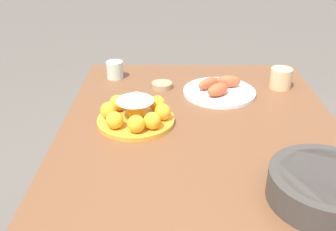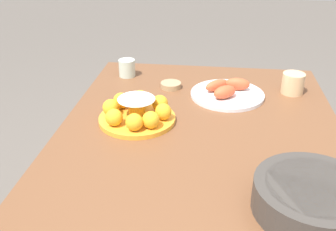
{
  "view_description": "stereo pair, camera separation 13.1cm",
  "coord_description": "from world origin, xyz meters",
  "px_view_note": "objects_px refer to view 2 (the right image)",
  "views": [
    {
      "loc": [
        1.14,
        -0.1,
        1.35
      ],
      "look_at": [
        -0.02,
        -0.11,
        0.75
      ],
      "focal_mm": 42.0,
      "sensor_mm": 36.0,
      "label": 1
    },
    {
      "loc": [
        1.13,
        0.03,
        1.35
      ],
      "look_at": [
        -0.02,
        -0.11,
        0.75
      ],
      "focal_mm": 42.0,
      "sensor_mm": 36.0,
      "label": 2
    }
  ],
  "objects_px": {
    "sauce_bowl": "(171,85)",
    "cup_far": "(293,83)",
    "dining_table": "(199,155)",
    "cake_plate": "(137,112)",
    "serving_bowl": "(313,197)",
    "cup_near": "(127,68)",
    "seafood_platter": "(227,92)"
  },
  "relations": [
    {
      "from": "seafood_platter",
      "to": "cup_near",
      "type": "xyz_separation_m",
      "value": [
        -0.16,
        -0.43,
        0.02
      ]
    },
    {
      "from": "cup_near",
      "to": "serving_bowl",
      "type": "bearing_deg",
      "value": 37.95
    },
    {
      "from": "serving_bowl",
      "to": "cup_near",
      "type": "relative_size",
      "value": 3.87
    },
    {
      "from": "cup_near",
      "to": "cup_far",
      "type": "bearing_deg",
      "value": 81.93
    },
    {
      "from": "serving_bowl",
      "to": "sauce_bowl",
      "type": "distance_m",
      "value": 0.82
    },
    {
      "from": "cake_plate",
      "to": "cup_far",
      "type": "xyz_separation_m",
      "value": [
        -0.31,
        0.57,
        0.01
      ]
    },
    {
      "from": "dining_table",
      "to": "cake_plate",
      "type": "bearing_deg",
      "value": -101.79
    },
    {
      "from": "sauce_bowl",
      "to": "seafood_platter",
      "type": "xyz_separation_m",
      "value": [
        0.06,
        0.23,
        0.01
      ]
    },
    {
      "from": "cake_plate",
      "to": "sauce_bowl",
      "type": "height_order",
      "value": "cake_plate"
    },
    {
      "from": "serving_bowl",
      "to": "cup_near",
      "type": "xyz_separation_m",
      "value": [
        -0.81,
        -0.63,
        -0.0
      ]
    },
    {
      "from": "cup_near",
      "to": "cup_far",
      "type": "relative_size",
      "value": 0.85
    },
    {
      "from": "cake_plate",
      "to": "sauce_bowl",
      "type": "relative_size",
      "value": 3.16
    },
    {
      "from": "seafood_platter",
      "to": "cup_near",
      "type": "relative_size",
      "value": 3.86
    },
    {
      "from": "dining_table",
      "to": "cup_near",
      "type": "relative_size",
      "value": 16.65
    },
    {
      "from": "cup_far",
      "to": "cake_plate",
      "type": "bearing_deg",
      "value": -61.38
    },
    {
      "from": "cake_plate",
      "to": "seafood_platter",
      "type": "bearing_deg",
      "value": 128.36
    },
    {
      "from": "cup_near",
      "to": "dining_table",
      "type": "bearing_deg",
      "value": 37.23
    },
    {
      "from": "dining_table",
      "to": "cup_far",
      "type": "height_order",
      "value": "cup_far"
    },
    {
      "from": "dining_table",
      "to": "cake_plate",
      "type": "height_order",
      "value": "cake_plate"
    },
    {
      "from": "cup_near",
      "to": "cup_far",
      "type": "height_order",
      "value": "cup_far"
    },
    {
      "from": "cake_plate",
      "to": "serving_bowl",
      "type": "bearing_deg",
      "value": 51.64
    },
    {
      "from": "dining_table",
      "to": "cake_plate",
      "type": "xyz_separation_m",
      "value": [
        -0.05,
        -0.22,
        0.13
      ]
    },
    {
      "from": "serving_bowl",
      "to": "seafood_platter",
      "type": "xyz_separation_m",
      "value": [
        -0.64,
        -0.2,
        -0.02
      ]
    },
    {
      "from": "sauce_bowl",
      "to": "cup_far",
      "type": "xyz_separation_m",
      "value": [
        -0.01,
        0.48,
        0.03
      ]
    },
    {
      "from": "cake_plate",
      "to": "cup_far",
      "type": "bearing_deg",
      "value": 118.62
    },
    {
      "from": "sauce_bowl",
      "to": "cup_far",
      "type": "bearing_deg",
      "value": 90.92
    },
    {
      "from": "dining_table",
      "to": "seafood_platter",
      "type": "bearing_deg",
      "value": 163.04
    },
    {
      "from": "seafood_platter",
      "to": "serving_bowl",
      "type": "bearing_deg",
      "value": 16.95
    },
    {
      "from": "dining_table",
      "to": "serving_bowl",
      "type": "distance_m",
      "value": 0.47
    },
    {
      "from": "dining_table",
      "to": "seafood_platter",
      "type": "distance_m",
      "value": 0.32
    },
    {
      "from": "dining_table",
      "to": "seafood_platter",
      "type": "height_order",
      "value": "seafood_platter"
    },
    {
      "from": "serving_bowl",
      "to": "sauce_bowl",
      "type": "height_order",
      "value": "serving_bowl"
    }
  ]
}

